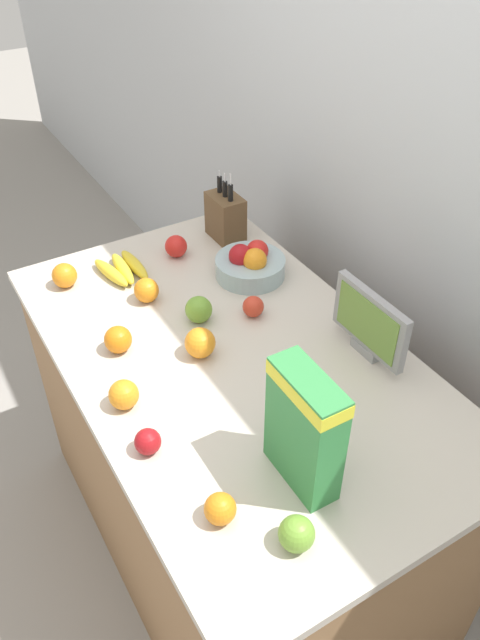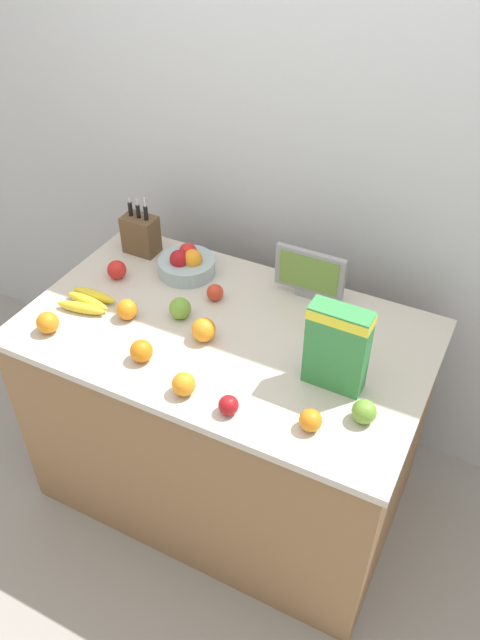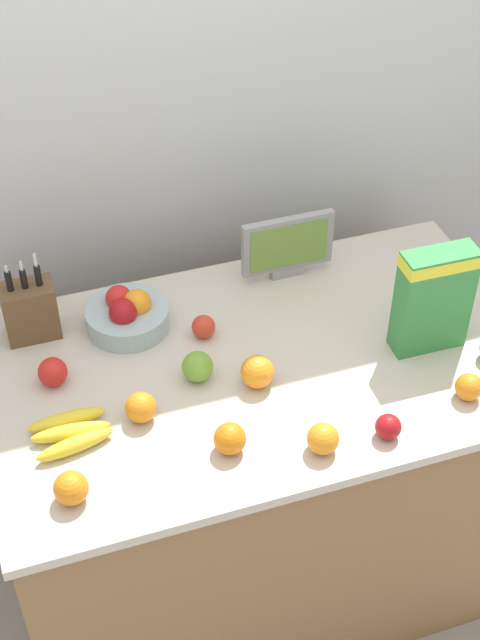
{
  "view_description": "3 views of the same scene",
  "coord_description": "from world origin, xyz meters",
  "px_view_note": "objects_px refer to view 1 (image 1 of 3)",
  "views": [
    {
      "loc": [
        1.16,
        -0.67,
        2.13
      ],
      "look_at": [
        -0.02,
        0.04,
        1.03
      ],
      "focal_mm": 35.0,
      "sensor_mm": 36.0,
      "label": 1
    },
    {
      "loc": [
        0.85,
        -1.54,
        2.42
      ],
      "look_at": [
        0.09,
        -0.06,
        1.06
      ],
      "focal_mm": 35.0,
      "sensor_mm": 36.0,
      "label": 2
    },
    {
      "loc": [
        -0.61,
        -1.64,
        2.6
      ],
      "look_at": [
        -0.05,
        0.04,
        1.06
      ],
      "focal_mm": 50.0,
      "sensor_mm": 36.0,
      "label": 3
    }
  ],
  "objects_px": {
    "orange_front_left": "(220,509)",
    "orange_by_cereal": "(118,340)",
    "apple_middle": "(148,442)",
    "orange_front_center": "(146,290)",
    "apple_leftmost": "(176,246)",
    "orange_back_center": "(200,343)",
    "apple_rear": "(297,534)",
    "apple_near_bananas": "(199,310)",
    "small_monitor": "(369,323)",
    "cereal_box": "(305,426)",
    "fruit_bowl": "(250,264)",
    "orange_mid_right": "(124,395)",
    "orange_near_bowl": "(64,275)",
    "apple_front": "(253,307)",
    "knife_block": "(225,216)",
    "banana_bunch": "(123,269)"
  },
  "relations": [
    {
      "from": "orange_front_left",
      "to": "orange_by_cereal",
      "type": "bearing_deg",
      "value": 177.78
    },
    {
      "from": "apple_middle",
      "to": "orange_front_center",
      "type": "height_order",
      "value": "orange_front_center"
    },
    {
      "from": "apple_middle",
      "to": "apple_leftmost",
      "type": "distance_m",
      "value": 0.87
    },
    {
      "from": "apple_middle",
      "to": "orange_back_center",
      "type": "height_order",
      "value": "orange_back_center"
    },
    {
      "from": "apple_rear",
      "to": "orange_front_left",
      "type": "bearing_deg",
      "value": -142.13
    },
    {
      "from": "orange_front_left",
      "to": "apple_near_bananas",
      "type": "bearing_deg",
      "value": 155.83
    },
    {
      "from": "small_monitor",
      "to": "orange_front_left",
      "type": "height_order",
      "value": "small_monitor"
    },
    {
      "from": "small_monitor",
      "to": "cereal_box",
      "type": "distance_m",
      "value": 0.48
    },
    {
      "from": "cereal_box",
      "to": "apple_leftmost",
      "type": "height_order",
      "value": "cereal_box"
    },
    {
      "from": "fruit_bowl",
      "to": "orange_front_left",
      "type": "distance_m",
      "value": 0.94
    },
    {
      "from": "apple_middle",
      "to": "orange_mid_right",
      "type": "xyz_separation_m",
      "value": [
        -0.17,
        0.01,
        0.01
      ]
    },
    {
      "from": "apple_rear",
      "to": "orange_front_left",
      "type": "distance_m",
      "value": 0.17
    },
    {
      "from": "orange_near_bowl",
      "to": "orange_front_left",
      "type": "height_order",
      "value": "orange_near_bowl"
    },
    {
      "from": "fruit_bowl",
      "to": "apple_front",
      "type": "relative_size",
      "value": 3.52
    },
    {
      "from": "knife_block",
      "to": "orange_mid_right",
      "type": "bearing_deg",
      "value": -47.22
    },
    {
      "from": "knife_block",
      "to": "orange_front_center",
      "type": "height_order",
      "value": "knife_block"
    },
    {
      "from": "orange_by_cereal",
      "to": "orange_front_left",
      "type": "xyz_separation_m",
      "value": [
        0.64,
        -0.02,
        -0.0
      ]
    },
    {
      "from": "orange_mid_right",
      "to": "orange_back_center",
      "type": "bearing_deg",
      "value": 105.89
    },
    {
      "from": "cereal_box",
      "to": "orange_back_center",
      "type": "distance_m",
      "value": 0.51
    },
    {
      "from": "knife_block",
      "to": "cereal_box",
      "type": "bearing_deg",
      "value": -20.67
    },
    {
      "from": "knife_block",
      "to": "apple_near_bananas",
      "type": "height_order",
      "value": "knife_block"
    },
    {
      "from": "apple_near_bananas",
      "to": "orange_mid_right",
      "type": "xyz_separation_m",
      "value": [
        0.22,
        -0.33,
        -0.0
      ]
    },
    {
      "from": "fruit_bowl",
      "to": "orange_by_cereal",
      "type": "bearing_deg",
      "value": -76.02
    },
    {
      "from": "knife_block",
      "to": "apple_leftmost",
      "type": "relative_size",
      "value": 3.44
    },
    {
      "from": "cereal_box",
      "to": "apple_rear",
      "type": "distance_m",
      "value": 0.22
    },
    {
      "from": "apple_leftmost",
      "to": "orange_back_center",
      "type": "relative_size",
      "value": 0.88
    },
    {
      "from": "apple_front",
      "to": "orange_near_bowl",
      "type": "height_order",
      "value": "orange_near_bowl"
    },
    {
      "from": "apple_near_bananas",
      "to": "apple_front",
      "type": "bearing_deg",
      "value": 67.95
    },
    {
      "from": "cereal_box",
      "to": "orange_mid_right",
      "type": "bearing_deg",
      "value": -146.77
    },
    {
      "from": "orange_by_cereal",
      "to": "fruit_bowl",
      "type": "bearing_deg",
      "value": 103.98
    },
    {
      "from": "orange_by_cereal",
      "to": "small_monitor",
      "type": "bearing_deg",
      "value": 58.05
    },
    {
      "from": "orange_front_left",
      "to": "apple_middle",
      "type": "bearing_deg",
      "value": -167.59
    },
    {
      "from": "apple_rear",
      "to": "orange_mid_right",
      "type": "bearing_deg",
      "value": -164.78
    },
    {
      "from": "orange_back_center",
      "to": "orange_front_center",
      "type": "relative_size",
      "value": 1.12
    },
    {
      "from": "orange_mid_right",
      "to": "knife_block",
      "type": "bearing_deg",
      "value": 132.78
    },
    {
      "from": "apple_near_bananas",
      "to": "orange_mid_right",
      "type": "height_order",
      "value": "apple_near_bananas"
    },
    {
      "from": "apple_front",
      "to": "orange_front_left",
      "type": "relative_size",
      "value": 0.92
    },
    {
      "from": "apple_rear",
      "to": "orange_near_bowl",
      "type": "xyz_separation_m",
      "value": [
        -1.16,
        -0.11,
        0.0
      ]
    },
    {
      "from": "orange_mid_right",
      "to": "orange_by_cereal",
      "type": "height_order",
      "value": "same"
    },
    {
      "from": "apple_middle",
      "to": "orange_mid_right",
      "type": "distance_m",
      "value": 0.17
    },
    {
      "from": "fruit_bowl",
      "to": "orange_mid_right",
      "type": "bearing_deg",
      "value": -60.05
    },
    {
      "from": "banana_bunch",
      "to": "apple_near_bananas",
      "type": "xyz_separation_m",
      "value": [
        0.36,
        0.1,
        0.02
      ]
    },
    {
      "from": "knife_block",
      "to": "apple_front",
      "type": "height_order",
      "value": "knife_block"
    },
    {
      "from": "cereal_box",
      "to": "apple_near_bananas",
      "type": "relative_size",
      "value": 3.74
    },
    {
      "from": "banana_bunch",
      "to": "apple_rear",
      "type": "xyz_separation_m",
      "value": [
        1.13,
        -0.08,
        0.02
      ]
    },
    {
      "from": "small_monitor",
      "to": "apple_rear",
      "type": "bearing_deg",
      "value": -52.51
    },
    {
      "from": "apple_near_bananas",
      "to": "orange_back_center",
      "type": "distance_m",
      "value": 0.16
    },
    {
      "from": "apple_front",
      "to": "fruit_bowl",
      "type": "bearing_deg",
      "value": 150.76
    },
    {
      "from": "apple_front",
      "to": "orange_front_center",
      "type": "bearing_deg",
      "value": -133.67
    },
    {
      "from": "small_monitor",
      "to": "orange_by_cereal",
      "type": "xyz_separation_m",
      "value": [
        -0.37,
        -0.6,
        -0.07
      ]
    }
  ]
}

